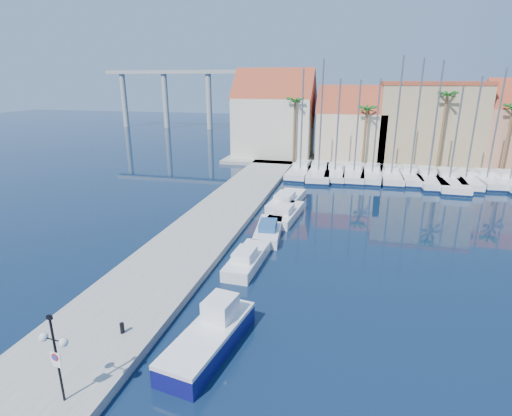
{
  "coord_description": "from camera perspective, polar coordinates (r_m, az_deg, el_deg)",
  "views": [
    {
      "loc": [
        2.74,
        -16.49,
        12.29
      ],
      "look_at": [
        -4.18,
        11.37,
        3.0
      ],
      "focal_mm": 28.0,
      "sensor_mm": 36.0,
      "label": 1
    }
  ],
  "objects": [
    {
      "name": "sailboat_5",
      "position": [
        54.13,
        18.7,
        4.55
      ],
      "size": [
        2.59,
        9.35,
        14.94
      ],
      "rotation": [
        0.0,
        0.0,
        0.01
      ],
      "color": "white",
      "rests_on": "ground"
    },
    {
      "name": "bollard",
      "position": [
        21.26,
        -18.58,
        -15.94
      ],
      "size": [
        0.22,
        0.22,
        0.54
      ],
      "primitive_type": "cylinder",
      "color": "black",
      "rests_on": "quay_west"
    },
    {
      "name": "viaduct",
      "position": [
        107.01,
        -9.46,
        16.61
      ],
      "size": [
        48.0,
        2.2,
        14.45
      ],
      "color": "#9E9E99",
      "rests_on": "ground"
    },
    {
      "name": "ground",
      "position": [
        20.75,
        3.84,
        -18.44
      ],
      "size": [
        260.0,
        260.0,
        0.0
      ],
      "primitive_type": "plane",
      "color": "#081B30",
      "rests_on": "ground"
    },
    {
      "name": "sailboat_7",
      "position": [
        54.32,
        23.21,
        4.04
      ],
      "size": [
        3.52,
        10.88,
        14.33
      ],
      "rotation": [
        0.0,
        0.0,
        0.06
      ],
      "color": "white",
      "rests_on": "ground"
    },
    {
      "name": "sailboat_11",
      "position": [
        56.97,
        32.3,
        3.3
      ],
      "size": [
        3.0,
        9.87,
        13.94
      ],
      "rotation": [
        0.0,
        0.0,
        0.04
      ],
      "color": "white",
      "rests_on": "ground"
    },
    {
      "name": "sailboat_3",
      "position": [
        54.18,
        13.8,
        4.93
      ],
      "size": [
        2.73,
        10.12,
        12.24
      ],
      "rotation": [
        0.0,
        0.0,
        -0.01
      ],
      "color": "white",
      "rests_on": "ground"
    },
    {
      "name": "building_1",
      "position": [
        63.88,
        13.46,
        11.17
      ],
      "size": [
        10.3,
        8.0,
        11.0
      ],
      "color": "beige",
      "rests_on": "shore_north"
    },
    {
      "name": "sailboat_9",
      "position": [
        55.34,
        27.62,
        3.67
      ],
      "size": [
        2.8,
        9.59,
        12.62
      ],
      "rotation": [
        0.0,
        0.0,
        -0.03
      ],
      "color": "white",
      "rests_on": "ground"
    },
    {
      "name": "palm_0",
      "position": [
        59.22,
        5.62,
        14.74
      ],
      "size": [
        2.6,
        2.6,
        10.15
      ],
      "color": "brown",
      "rests_on": "shore_north"
    },
    {
      "name": "sailboat_8",
      "position": [
        54.25,
        25.76,
        3.64
      ],
      "size": [
        3.55,
        12.03,
        11.57
      ],
      "rotation": [
        0.0,
        0.0,
        -0.03
      ],
      "color": "white",
      "rests_on": "ground"
    },
    {
      "name": "sailboat_4",
      "position": [
        54.07,
        16.27,
        4.71
      ],
      "size": [
        3.24,
        9.74,
        12.39
      ],
      "rotation": [
        0.0,
        0.0,
        -0.07
      ],
      "color": "white",
      "rests_on": "ground"
    },
    {
      "name": "shore_north",
      "position": [
        66.0,
        20.14,
        6.33
      ],
      "size": [
        54.0,
        16.0,
        0.5
      ],
      "primitive_type": "cube",
      "color": "gray",
      "rests_on": "ground"
    },
    {
      "name": "sailboat_2",
      "position": [
        53.82,
        11.22,
        5.03
      ],
      "size": [
        2.79,
        9.65,
        12.37
      ],
      "rotation": [
        0.0,
        0.0,
        0.03
      ],
      "color": "white",
      "rests_on": "ground"
    },
    {
      "name": "quay_west",
      "position": [
        34.38,
        -6.96,
        -2.71
      ],
      "size": [
        6.0,
        77.0,
        0.5
      ],
      "primitive_type": "cube",
      "color": "gray",
      "rests_on": "ground"
    },
    {
      "name": "motorboat_west_2",
      "position": [
        36.85,
        4.2,
        -0.77
      ],
      "size": [
        2.67,
        6.66,
        1.4
      ],
      "rotation": [
        0.0,
        0.0,
        -0.09
      ],
      "color": "white",
      "rests_on": "ground"
    },
    {
      "name": "sailboat_6",
      "position": [
        54.6,
        21.08,
        4.4
      ],
      "size": [
        2.44,
        9.12,
        14.68
      ],
      "rotation": [
        0.0,
        0.0,
        -0.0
      ],
      "color": "white",
      "rests_on": "ground"
    },
    {
      "name": "fishing_boat",
      "position": [
        19.96,
        -6.51,
        -17.66
      ],
      "size": [
        3.01,
        6.4,
        2.15
      ],
      "rotation": [
        0.0,
        0.0,
        -0.16
      ],
      "color": "#0E0F57",
      "rests_on": "ground"
    },
    {
      "name": "palm_2",
      "position": [
        59.61,
        25.64,
        14.06
      ],
      "size": [
        2.6,
        2.6,
        11.15
      ],
      "color": "brown",
      "rests_on": "shore_north"
    },
    {
      "name": "building_2",
      "position": [
        65.58,
        23.36,
        11.23
      ],
      "size": [
        14.2,
        10.2,
        11.5
      ],
      "color": "tan",
      "rests_on": "shore_north"
    },
    {
      "name": "sailboat_1",
      "position": [
        53.78,
        8.93,
        5.16
      ],
      "size": [
        3.55,
        11.11,
        14.6
      ],
      "rotation": [
        0.0,
        0.0,
        0.06
      ],
      "color": "white",
      "rests_on": "ground"
    },
    {
      "name": "motorboat_west_0",
      "position": [
        27.63,
        -1.3,
        -7.31
      ],
      "size": [
        2.07,
        5.75,
        1.4
      ],
      "rotation": [
        0.0,
        0.0,
        -0.05
      ],
      "color": "white",
      "rests_on": "ground"
    },
    {
      "name": "motorboat_west_3",
      "position": [
        40.89,
        4.37,
        1.13
      ],
      "size": [
        3.06,
        7.5,
        1.4
      ],
      "rotation": [
        0.0,
        0.0,
        -0.1
      ],
      "color": "white",
      "rests_on": "ground"
    },
    {
      "name": "building_0",
      "position": [
        65.01,
        2.65,
        12.83
      ],
      "size": [
        12.3,
        9.0,
        13.5
      ],
      "color": "beige",
      "rests_on": "shore_north"
    },
    {
      "name": "palm_1",
      "position": [
        58.65,
        15.56,
        13.24
      ],
      "size": [
        2.6,
        2.6,
        9.15
      ],
      "color": "brown",
      "rests_on": "shore_north"
    },
    {
      "name": "lamp_post",
      "position": [
        17.15,
        -26.84,
        -17.17
      ],
      "size": [
        1.28,
        0.44,
        3.77
      ],
      "rotation": [
        0.0,
        0.0,
        -0.1
      ],
      "color": "black",
      "rests_on": "quay_west"
    },
    {
      "name": "sailboat_10",
      "position": [
        56.53,
        29.91,
        3.62
      ],
      "size": [
        2.72,
        8.56,
        13.52
      ],
      "rotation": [
        0.0,
        0.0,
        0.06
      ],
      "color": "white",
      "rests_on": "ground"
    },
    {
      "name": "sailboat_0",
      "position": [
        54.29,
        6.43,
        5.39
      ],
      "size": [
        3.05,
        10.02,
        13.56
      ],
      "rotation": [
        0.0,
        0.0,
        -0.04
      ],
      "color": "white",
      "rests_on": "ground"
    },
    {
      "name": "motorboat_west_1",
      "position": [
        32.78,
        1.8,
        -3.14
      ],
      "size": [
        2.53,
        6.16,
        1.4
      ],
      "rotation": [
        0.0,
        0.0,
        0.1
      ],
      "color": "white",
      "rests_on": "ground"
    }
  ]
}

